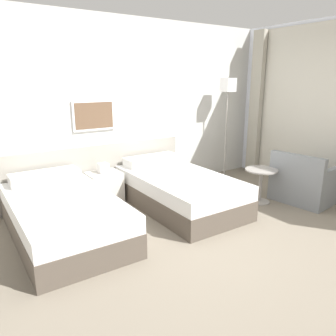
% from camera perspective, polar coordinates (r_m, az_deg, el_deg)
% --- Properties ---
extents(ground_plane, '(16.00, 16.00, 0.00)m').
position_cam_1_polar(ground_plane, '(4.00, 7.24, -11.53)').
color(ground_plane, slate).
extents(wall_headboard, '(10.00, 0.10, 2.70)m').
position_cam_1_polar(wall_headboard, '(5.25, -7.20, 9.71)').
color(wall_headboard, silver).
rests_on(wall_headboard, ground_plane).
extents(bed_near_door, '(1.09, 1.97, 0.61)m').
position_cam_1_polar(bed_near_door, '(4.07, -17.76, -7.87)').
color(bed_near_door, brown).
rests_on(bed_near_door, ground_plane).
extents(bed_near_window, '(1.09, 1.97, 0.61)m').
position_cam_1_polar(bed_near_window, '(4.74, 1.78, -3.80)').
color(bed_near_window, brown).
rests_on(bed_near_window, ground_plane).
extents(nightstand, '(0.47, 0.40, 0.60)m').
position_cam_1_polar(nightstand, '(4.97, -11.00, -3.26)').
color(nightstand, beige).
rests_on(nightstand, ground_plane).
extents(floor_lamp, '(0.24, 0.24, 1.81)m').
position_cam_1_polar(floor_lamp, '(5.98, 10.34, 11.94)').
color(floor_lamp, '#9E9993').
rests_on(floor_lamp, ground_plane).
extents(side_table, '(0.47, 0.47, 0.51)m').
position_cam_1_polar(side_table, '(5.04, 15.86, -1.86)').
color(side_table, gray).
rests_on(side_table, ground_plane).
extents(armchair, '(0.90, 0.91, 0.76)m').
position_cam_1_polar(armchair, '(5.38, 22.78, -2.62)').
color(armchair, gray).
rests_on(armchair, ground_plane).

